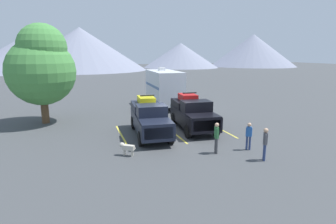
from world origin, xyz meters
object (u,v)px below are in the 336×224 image
at_px(person_c, 265,142).
at_px(dog, 126,147).
at_px(person_a, 216,136).
at_px(pickup_truck_b, 193,113).
at_px(pickup_truck_a, 150,117).
at_px(person_b, 249,134).
at_px(camper_trailer_a, 164,87).

height_order(person_c, dog, person_c).
bearing_deg(person_a, pickup_truck_b, 81.53).
bearing_deg(pickup_truck_b, pickup_truck_a, -173.07).
bearing_deg(person_a, person_b, -2.63).
bearing_deg(dog, pickup_truck_b, 34.50).
relative_size(pickup_truck_b, dog, 6.67).
relative_size(pickup_truck_a, pickup_truck_b, 1.10).
height_order(camper_trailer_a, person_a, camper_trailer_a).
xyz_separation_m(person_c, dog, (-6.51, 2.87, -0.50)).
bearing_deg(camper_trailer_a, person_b, -86.79).
height_order(person_a, person_c, person_a).
distance_m(pickup_truck_a, person_c, 7.58).
bearing_deg(dog, person_a, -14.20).
distance_m(pickup_truck_b, camper_trailer_a, 8.41).
distance_m(camper_trailer_a, dog, 13.53).
bearing_deg(dog, pickup_truck_a, 57.12).
relative_size(person_b, person_c, 0.93).
height_order(pickup_truck_b, dog, pickup_truck_b).
bearing_deg(person_a, camper_trailer_a, 84.74).
xyz_separation_m(pickup_truck_b, person_b, (1.24, -5.00, -0.27)).
bearing_deg(person_b, person_a, 177.37).
distance_m(person_a, person_b, 1.97).
xyz_separation_m(pickup_truck_a, pickup_truck_b, (3.27, 0.40, -0.01)).
distance_m(pickup_truck_b, person_b, 5.16).
xyz_separation_m(pickup_truck_a, person_b, (4.50, -4.60, -0.28)).
xyz_separation_m(pickup_truck_b, person_c, (1.09, -6.59, -0.20)).
distance_m(person_a, dog, 4.86).
xyz_separation_m(person_a, person_b, (1.97, -0.09, -0.08)).
distance_m(person_a, person_c, 2.48).
relative_size(pickup_truck_b, person_a, 3.17).
relative_size(pickup_truck_b, person_b, 3.44).
bearing_deg(person_c, camper_trailer_a, 92.31).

